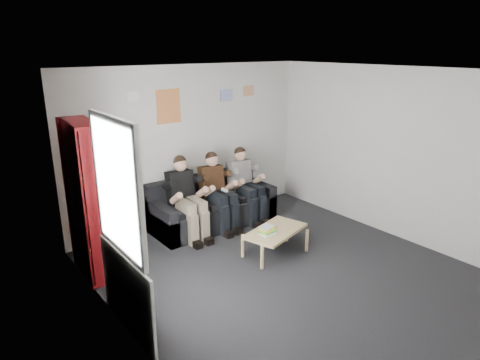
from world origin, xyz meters
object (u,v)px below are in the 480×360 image
at_px(sofa, 212,207).
at_px(person_left, 187,198).
at_px(bookshelf, 88,200).
at_px(person_middle, 218,191).
at_px(coffee_table, 276,233).
at_px(person_right, 246,185).

bearing_deg(sofa, person_left, -161.66).
distance_m(sofa, bookshelf, 2.36).
height_order(bookshelf, person_middle, bookshelf).
bearing_deg(coffee_table, bookshelf, 153.95).
xyz_separation_m(sofa, person_middle, (0.00, -0.20, 0.35)).
xyz_separation_m(coffee_table, person_left, (-0.71, 1.33, 0.31)).
bearing_deg(sofa, bookshelf, -169.76).
bearing_deg(bookshelf, person_right, 9.39).
xyz_separation_m(sofa, bookshelf, (-2.20, -0.40, 0.75)).
relative_size(coffee_table, person_left, 0.74).
bearing_deg(person_middle, person_right, 8.47).
bearing_deg(person_left, bookshelf, -170.22).
height_order(bookshelf, person_right, bookshelf).
height_order(sofa, coffee_table, sofa).
xyz_separation_m(sofa, coffee_table, (0.11, -1.53, 0.05)).
bearing_deg(bookshelf, sofa, 15.56).
bearing_deg(person_left, person_right, 2.81).
bearing_deg(coffee_table, person_right, 69.69).
distance_m(sofa, person_middle, 0.40).
height_order(bookshelf, person_left, bookshelf).
height_order(sofa, person_right, person_right).
bearing_deg(coffee_table, person_left, 118.23).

